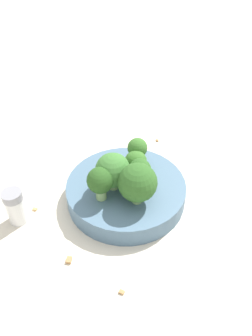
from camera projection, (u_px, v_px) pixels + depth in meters
The scene contains 13 objects.
ground_plane at pixel (126, 199), 0.54m from camera, with size 3.00×3.00×0.00m, color beige.
bowl at pixel (126, 191), 0.53m from camera, with size 0.19×0.19×0.03m, color slate.
broccoli_floret_0 at pixel (136, 162), 0.53m from camera, with size 0.04×0.04×0.04m.
broccoli_floret_1 at pixel (113, 171), 0.49m from camera, with size 0.05×0.05×0.06m.
broccoli_floret_2 at pixel (140, 171), 0.50m from camera, with size 0.04×0.04×0.05m.
broccoli_floret_3 at pixel (101, 182), 0.47m from camera, with size 0.04×0.04×0.06m.
broccoli_floret_4 at pixel (137, 149), 0.53m from camera, with size 0.03×0.03×0.05m.
broccoli_floret_5 at pixel (138, 183), 0.47m from camera, with size 0.06×0.06×0.07m.
pepper_shaker at pixel (15, 207), 0.49m from camera, with size 0.03×0.03×0.06m.
almond_crumb_0 at pixel (122, 291), 0.41m from camera, with size 0.01×0.00×0.01m, color #AD7F4C.
almond_crumb_1 at pixel (35, 209), 0.52m from camera, with size 0.01×0.00×0.01m, color tan.
almond_crumb_2 at pixel (69, 259), 0.45m from camera, with size 0.01×0.01×0.01m, color #AD7F4C.
almond_crumb_3 at pixel (157, 140), 0.66m from camera, with size 0.01×0.00×0.01m, color olive.
Camera 1 is at (0.29, -0.24, 0.39)m, focal length 35.00 mm.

